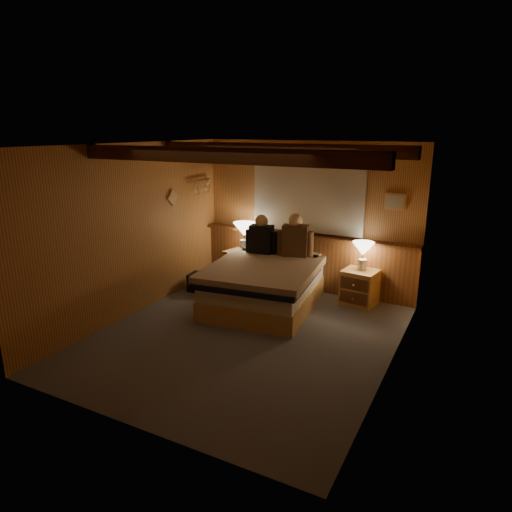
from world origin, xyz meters
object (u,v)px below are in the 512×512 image
Objects in this scene: lamp_right at (363,250)px; person_left at (261,237)px; bed at (265,284)px; duffel_bag at (204,282)px; lamp_left at (244,231)px; nightstand_left at (243,268)px; person_right at (295,238)px; nightstand_right at (359,287)px.

person_left is at bearing -171.80° from lamp_right.
bed reaches higher than duffel_bag.
lamp_left is 0.47m from person_left.
bed is 1.04m from nightstand_left.
person_right is at bearing 0.64° from person_left.
nightstand_left is 1.30× the size of lamp_left.
duffel_bag is at bearing -164.71° from lamp_right.
bed is 1.44m from nightstand_right.
nightstand_left is 1.23× the size of duffel_bag.
nightstand_right is 2.10m from lamp_left.
nightstand_right is 0.84× the size of person_left.
nightstand_left is 0.90× the size of person_right.
person_right is (0.97, -0.11, 0.00)m from lamp_left.
nightstand_right is 1.06× the size of duffel_bag.
duffel_bag is (-0.41, -0.63, -0.78)m from lamp_left.
nightstand_right is 0.78× the size of person_right.
duffel_bag is (-1.17, 0.12, -0.19)m from bed.
bed is at bearing -67.28° from person_left.
person_left is 0.93× the size of person_right.
bed reaches higher than nightstand_left.
nightstand_right reaches higher than duffel_bag.
bed is at bearing -141.97° from nightstand_right.
nightstand_right is 1.12× the size of lamp_left.
person_left is at bearing -25.49° from lamp_left.
lamp_right reaches higher than bed.
lamp_right is at bearing 91.06° from nightstand_right.
duffel_bag is (-0.41, -0.59, -0.14)m from nightstand_left.
lamp_right is at bearing 0.73° from lamp_left.
bed is 4.90× the size of lamp_right.
lamp_left is 0.75× the size of person_left.
nightstand_left is 1.47× the size of lamp_right.
lamp_left is (-0.76, 0.75, 0.59)m from bed.
bed is 3.23× the size of person_left.
nightstand_right is 2.48m from duffel_bag.
nightstand_right is 1.71m from person_left.
nightstand_left is 1.16m from person_right.
bed is at bearing -44.91° from lamp_left.
nightstand_right is 0.57m from lamp_right.
bed is 3.85× the size of nightstand_right.
person_right is (-1.03, -0.09, 0.66)m from nightstand_right.
nightstand_left is at bearing 130.11° from bed.
person_right reaches higher than nightstand_left.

